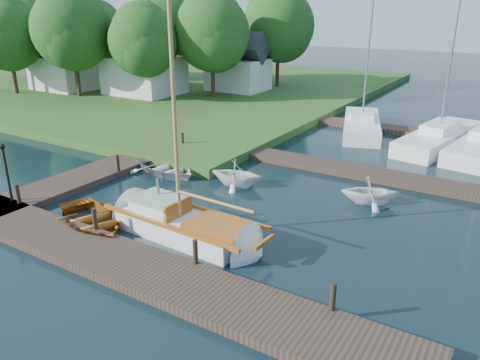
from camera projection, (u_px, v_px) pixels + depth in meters
The scene contains 30 objects.
ground at pixel (240, 207), 19.42m from camera, with size 160.00×160.00×0.00m, color black.
near_dock at pixel (138, 268), 14.60m from camera, with size 18.00×2.20×0.30m, color #30241E.
left_dock at pixel (133, 160), 24.93m from camera, with size 2.20×18.00×0.30m, color #30241E.
far_dock at pixel (342, 169), 23.53m from camera, with size 14.00×1.60×0.30m, color #30241E.
shore at pixel (129, 81), 50.73m from camera, with size 50.00×40.00×0.50m, color #30511E.
mooring_post_0 at pixel (18, 194), 18.93m from camera, with size 0.16×0.16×0.80m, color black.
mooring_post_1 at pixel (95, 219), 16.69m from camera, with size 0.16×0.16×0.80m, color black.
mooring_post_2 at pixel (195, 252), 14.46m from camera, with size 0.16×0.16×0.80m, color black.
mooring_post_3 at pixel (333, 297), 12.22m from camera, with size 0.16×0.16×0.80m, color black.
mooring_post_4 at pixel (118, 163), 22.66m from camera, with size 0.16×0.16×0.80m, color black.
mooring_post_5 at pixel (183, 140), 26.63m from camera, with size 0.16×0.16×0.80m, color black.
lamp_post at pixel (5, 164), 18.77m from camera, with size 0.24×0.24×2.44m.
sailboat at pixel (188, 228), 16.82m from camera, with size 7.23×2.28×9.83m.
dinghy at pixel (91, 216), 17.57m from camera, with size 2.87×4.02×0.83m, color brown.
tender_a at pixel (166, 166), 23.22m from camera, with size 2.69×3.76×0.78m, color white.
tender_b at pixel (237, 172), 21.55m from camera, with size 2.18×2.52×1.33m, color white.
tender_d at pixel (371, 189), 19.61m from camera, with size 2.07×2.39×1.26m, color white.
marina_boat_1 at pixel (362, 124), 30.81m from camera, with size 4.54×7.99×9.40m.
marina_boat_2 at pixel (439, 136), 27.82m from camera, with size 3.70×8.94×12.07m.
house_a at pixel (144, 65), 41.04m from camera, with size 6.30×5.00×6.29m.
house_b at pixel (65, 64), 43.50m from camera, with size 5.77×4.50×5.79m.
house_c at pixel (238, 67), 42.96m from camera, with size 5.25×4.00×5.28m.
tree_0 at pixel (8, 35), 40.39m from camera, with size 6.12×6.07×8.28m.
tree_1 at pixel (72, 29), 38.80m from camera, with size 6.70×6.70×9.20m.
tree_2 at pixel (143, 40), 37.70m from camera, with size 5.83×5.75×7.82m.
tree_3 at pixel (212, 32), 38.69m from camera, with size 6.41×6.38×8.74m.
tree_4 at pixel (169, 22), 45.65m from camera, with size 7.01×7.01×9.66m.
tree_5 at pixel (97, 31), 48.38m from camera, with size 6.00×5.94×8.10m.
tree_6 at pixel (27, 29), 48.10m from camera, with size 6.24×6.20×8.46m.
tree_7 at pixel (279, 25), 43.92m from camera, with size 6.83×6.83×9.38m.
Camera 1 is at (9.45, -15.09, 7.82)m, focal length 35.00 mm.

